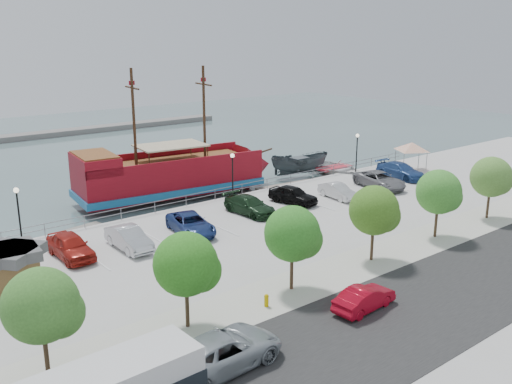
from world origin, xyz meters
TOP-DOWN VIEW (x-y plane):
  - ground at (0.00, 0.00)m, footprint 160.00×160.00m
  - street at (0.00, -16.00)m, footprint 100.00×8.00m
  - sidewalk at (0.00, -10.00)m, footprint 100.00×4.00m
  - seawall_railing at (0.00, 7.80)m, footprint 50.00×0.06m
  - far_shore at (10.00, 55.00)m, footprint 40.00×3.00m
  - pirate_ship at (-0.50, 13.73)m, footprint 20.65×7.78m
  - patrol_boat at (13.13, 12.09)m, footprint 6.75×5.06m
  - speedboat at (16.16, 9.76)m, footprint 5.64×7.65m
  - dock_west at (-13.90, 9.20)m, footprint 6.62×2.96m
  - dock_mid at (9.06, 9.20)m, footprint 7.11×2.63m
  - dock_east at (15.24, 9.20)m, footprint 7.04×4.37m
  - shed at (-20.54, 0.04)m, footprint 3.35×3.35m
  - canopy_tent at (22.19, 4.19)m, footprint 5.10×5.10m
  - street_van at (-15.73, -14.01)m, footprint 5.96×2.99m
  - street_sedan at (-6.65, -14.28)m, footprint 4.02×1.65m
  - fire_hydrant at (-10.53, -10.80)m, footprint 0.26×0.26m
  - lamp_post_left at (-18.00, 6.50)m, footprint 0.36×0.36m
  - lamp_post_mid at (0.00, 6.50)m, footprint 0.36×0.36m
  - lamp_post_right at (16.00, 6.50)m, footprint 0.36×0.36m
  - tree_a at (-21.85, -10.07)m, footprint 3.30×3.20m
  - tree_b at (-14.85, -10.07)m, footprint 3.30×3.20m
  - tree_c at (-7.85, -10.07)m, footprint 3.30×3.20m
  - tree_d at (-0.85, -10.07)m, footprint 3.30×3.20m
  - tree_e at (6.15, -10.07)m, footprint 3.30×3.20m
  - tree_f at (13.15, -10.07)m, footprint 3.30×3.20m
  - parked_car_a at (-16.06, 2.65)m, footprint 1.98×4.79m
  - parked_car_b at (-12.35, 1.71)m, footprint 1.62×4.61m
  - parked_car_c at (-7.37, 1.72)m, footprint 3.38×5.61m
  - parked_car_d at (-1.10, 2.72)m, footprint 2.37×5.14m
  - parked_car_e at (3.71, 2.76)m, footprint 2.64×4.80m
  - parked_car_f at (7.88, 1.41)m, footprint 1.79×4.16m
  - parked_car_g at (13.62, 1.41)m, footprint 3.43×5.92m
  - parked_car_h at (18.28, 2.54)m, footprint 2.47×5.52m

SIDE VIEW (x-z plane):
  - ground at x=0.00m, z-range -1.00..-1.00m
  - dock_west at x=-13.90m, z-range -1.00..-0.63m
  - dock_east at x=15.24m, z-range -1.00..-0.61m
  - dock_mid at x=9.06m, z-range -1.00..-0.60m
  - far_shore at x=10.00m, z-range -1.00..-0.20m
  - speedboat at x=16.16m, z-range -1.00..0.53m
  - street at x=0.00m, z-range -0.01..0.03m
  - sidewalk at x=0.00m, z-range -0.01..0.04m
  - patrol_boat at x=13.13m, z-range -1.00..1.46m
  - fire_hydrant at x=-10.53m, z-range 0.03..0.78m
  - seawall_railing at x=0.00m, z-range 0.03..1.03m
  - street_sedan at x=-6.65m, z-range 0.00..1.30m
  - parked_car_f at x=7.88m, z-range 0.00..1.33m
  - parked_car_d at x=-1.10m, z-range 0.00..1.45m
  - parked_car_c at x=-7.37m, z-range 0.00..1.46m
  - parked_car_b at x=-12.35m, z-range 0.00..1.52m
  - parked_car_e at x=3.71m, z-range 0.00..1.55m
  - parked_car_g at x=13.62m, z-range 0.00..1.55m
  - parked_car_h at x=18.28m, z-range 0.00..1.57m
  - street_van at x=-15.73m, z-range 0.00..1.62m
  - parked_car_a at x=-16.06m, z-range 0.00..1.63m
  - pirate_ship at x=-0.50m, z-range -5.28..7.60m
  - shed at x=-20.54m, z-range 0.08..2.62m
  - lamp_post_left at x=-18.00m, z-range 0.80..5.08m
  - lamp_post_mid at x=0.00m, z-range 0.80..5.08m
  - lamp_post_right at x=16.00m, z-range 0.80..5.08m
  - canopy_tent at x=22.19m, z-range 1.27..4.72m
  - tree_a at x=-21.85m, z-range 0.80..5.80m
  - tree_b at x=-14.85m, z-range 0.80..5.80m
  - tree_c at x=-7.85m, z-range 0.80..5.80m
  - tree_d at x=-0.85m, z-range 0.80..5.80m
  - tree_e at x=6.15m, z-range 0.80..5.80m
  - tree_f at x=13.15m, z-range 0.80..5.80m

